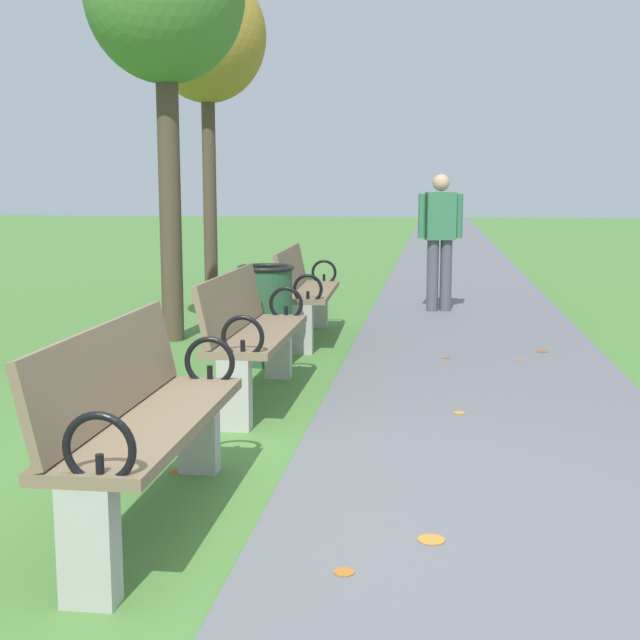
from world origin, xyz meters
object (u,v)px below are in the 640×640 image
object	(u,v)px
trash_bin	(266,314)
park_bench_3	(305,290)
park_bench_2	(251,333)
park_bench_1	(141,419)
tree_2	(207,39)
pedestrian_walking	(440,235)

from	to	relation	value
trash_bin	park_bench_3	bearing A→B (deg)	83.14
park_bench_3	park_bench_2	bearing A→B (deg)	-90.00
park_bench_2	park_bench_3	xyz separation A→B (m)	(0.00, 2.51, 0.00)
park_bench_1	park_bench_2	world-z (taller)	same
tree_2	trash_bin	distance (m)	5.15
park_bench_2	trash_bin	xyz separation A→B (m)	(-0.15, 1.28, -0.06)
park_bench_1	trash_bin	world-z (taller)	park_bench_1
pedestrian_walking	park_bench_3	bearing A→B (deg)	-122.64
pedestrian_walking	park_bench_1	bearing A→B (deg)	-100.84
park_bench_2	trash_bin	size ratio (longest dim) A/B	1.91
park_bench_2	park_bench_3	bearing A→B (deg)	90.00
trash_bin	tree_2	bearing A→B (deg)	111.02
park_bench_1	trash_bin	size ratio (longest dim) A/B	1.91
park_bench_2	pedestrian_walking	xyz separation A→B (m)	(1.31, 4.55, 0.44)
park_bench_2	pedestrian_walking	distance (m)	4.76
park_bench_1	tree_2	world-z (taller)	tree_2
pedestrian_walking	park_bench_2	bearing A→B (deg)	-106.04
park_bench_3	tree_2	bearing A→B (deg)	121.40
pedestrian_walking	trash_bin	xyz separation A→B (m)	(-1.46, -3.27, -0.50)
park_bench_1	tree_2	distance (m)	8.22
park_bench_1	park_bench_3	distance (m)	4.79
park_bench_1	trash_bin	distance (m)	3.57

